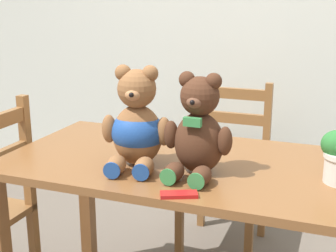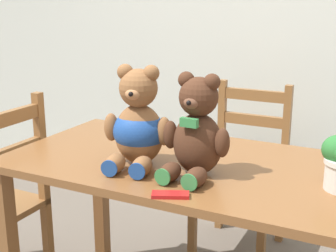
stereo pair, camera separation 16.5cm
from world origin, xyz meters
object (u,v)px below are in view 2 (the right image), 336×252
(teddy_bear_right, at_px, (196,132))
(chocolate_bar, at_px, (170,195))
(teddy_bear_left, at_px, (138,126))
(wooden_chair_behind, at_px, (243,171))

(teddy_bear_right, xyz_separation_m, chocolate_bar, (0.01, -0.21, -0.15))
(teddy_bear_left, xyz_separation_m, teddy_bear_right, (0.23, -0.00, 0.01))
(wooden_chair_behind, height_order, chocolate_bar, wooden_chair_behind)
(teddy_bear_right, relative_size, chocolate_bar, 3.07)
(teddy_bear_right, distance_m, chocolate_bar, 0.26)
(chocolate_bar, bearing_deg, teddy_bear_right, 91.61)
(teddy_bear_left, bearing_deg, wooden_chair_behind, -108.14)
(teddy_bear_left, height_order, chocolate_bar, teddy_bear_left)
(wooden_chair_behind, xyz_separation_m, teddy_bear_left, (-0.12, -0.92, 0.47))
(teddy_bear_left, height_order, teddy_bear_right, teddy_bear_left)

